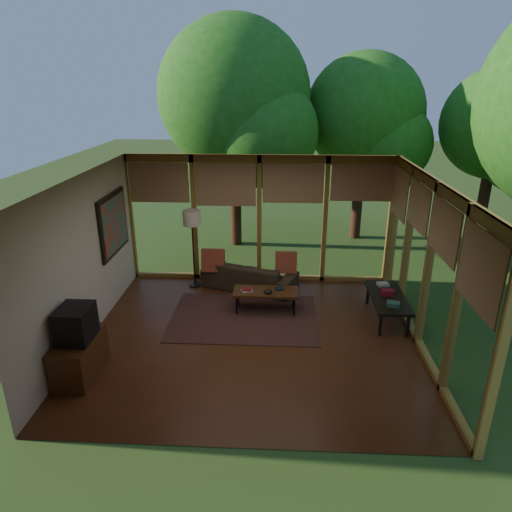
# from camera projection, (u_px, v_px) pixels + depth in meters

# --- Properties ---
(floor) EXTENTS (5.50, 5.50, 0.00)m
(floor) POSITION_uv_depth(u_px,v_px,m) (252.00, 338.00, 7.74)
(floor) COLOR #582C17
(floor) RESTS_ON ground
(ceiling) EXTENTS (5.50, 5.50, 0.00)m
(ceiling) POSITION_uv_depth(u_px,v_px,m) (252.00, 180.00, 6.77)
(ceiling) COLOR white
(ceiling) RESTS_ON ground
(wall_left) EXTENTS (0.04, 5.00, 2.70)m
(wall_left) POSITION_uv_depth(u_px,v_px,m) (83.00, 261.00, 7.39)
(wall_left) COLOR silver
(wall_left) RESTS_ON ground
(wall_front) EXTENTS (5.50, 0.04, 2.70)m
(wall_front) POSITION_uv_depth(u_px,v_px,m) (238.00, 350.00, 4.92)
(wall_front) COLOR silver
(wall_front) RESTS_ON ground
(window_wall_back) EXTENTS (5.50, 0.12, 2.70)m
(window_wall_back) POSITION_uv_depth(u_px,v_px,m) (259.00, 220.00, 9.59)
(window_wall_back) COLOR olive
(window_wall_back) RESTS_ON ground
(window_wall_right) EXTENTS (0.12, 5.00, 2.70)m
(window_wall_right) POSITION_uv_depth(u_px,v_px,m) (428.00, 267.00, 7.12)
(window_wall_right) COLOR olive
(window_wall_right) RESTS_ON ground
(exterior_lawn) EXTENTS (40.00, 40.00, 0.00)m
(exterior_lawn) POSITION_uv_depth(u_px,v_px,m) (512.00, 216.00, 14.81)
(exterior_lawn) COLOR #32521F
(exterior_lawn) RESTS_ON ground
(tree_nw) EXTENTS (3.67, 3.67, 5.57)m
(tree_nw) POSITION_uv_depth(u_px,v_px,m) (234.00, 97.00, 10.97)
(tree_nw) COLOR #3E2216
(tree_nw) RESTS_ON ground
(tree_ne) EXTENTS (3.03, 3.03, 4.81)m
(tree_ne) POSITION_uv_depth(u_px,v_px,m) (364.00, 114.00, 11.65)
(tree_ne) COLOR #3E2216
(tree_ne) RESTS_ON ground
(tree_far) EXTENTS (2.69, 2.69, 4.46)m
(tree_far) POSITION_uv_depth(u_px,v_px,m) (497.00, 124.00, 11.10)
(tree_far) COLOR #3E2216
(tree_far) RESTS_ON ground
(rug) EXTENTS (2.67, 1.89, 0.01)m
(rug) POSITION_uv_depth(u_px,v_px,m) (244.00, 317.00, 8.39)
(rug) COLOR brown
(rug) RESTS_ON floor
(sofa) EXTENTS (2.07, 1.36, 0.56)m
(sofa) POSITION_uv_depth(u_px,v_px,m) (250.00, 275.00, 9.51)
(sofa) COLOR #3A2B1D
(sofa) RESTS_ON floor
(pillow_left) EXTENTS (0.47, 0.25, 0.49)m
(pillow_left) POSITION_uv_depth(u_px,v_px,m) (213.00, 261.00, 9.38)
(pillow_left) COLOR maroon
(pillow_left) RESTS_ON sofa
(pillow_right) EXTENTS (0.44, 0.24, 0.46)m
(pillow_right) POSITION_uv_depth(u_px,v_px,m) (286.00, 263.00, 9.31)
(pillow_right) COLOR maroon
(pillow_right) RESTS_ON sofa
(ct_book_lower) EXTENTS (0.23, 0.20, 0.03)m
(ct_book_lower) POSITION_uv_depth(u_px,v_px,m) (247.00, 291.00, 8.45)
(ct_book_lower) COLOR #B4ACA3
(ct_book_lower) RESTS_ON coffee_table
(ct_book_upper) EXTENTS (0.17, 0.13, 0.03)m
(ct_book_upper) POSITION_uv_depth(u_px,v_px,m) (247.00, 289.00, 8.44)
(ct_book_upper) COLOR maroon
(ct_book_upper) RESTS_ON coffee_table
(ct_book_side) EXTENTS (0.19, 0.15, 0.03)m
(ct_book_side) POSITION_uv_depth(u_px,v_px,m) (279.00, 288.00, 8.54)
(ct_book_side) COLOR black
(ct_book_side) RESTS_ON coffee_table
(ct_bowl) EXTENTS (0.16, 0.16, 0.07)m
(ct_bowl) POSITION_uv_depth(u_px,v_px,m) (268.00, 291.00, 8.38)
(ct_bowl) COLOR black
(ct_bowl) RESTS_ON coffee_table
(media_cabinet) EXTENTS (0.50, 1.00, 0.60)m
(media_cabinet) POSITION_uv_depth(u_px,v_px,m) (80.00, 357.00, 6.67)
(media_cabinet) COLOR #502B15
(media_cabinet) RESTS_ON floor
(television) EXTENTS (0.45, 0.55, 0.50)m
(television) POSITION_uv_depth(u_px,v_px,m) (76.00, 324.00, 6.48)
(television) COLOR black
(television) RESTS_ON media_cabinet
(console_book_a) EXTENTS (0.25, 0.21, 0.08)m
(console_book_a) POSITION_uv_depth(u_px,v_px,m) (393.00, 304.00, 7.82)
(console_book_a) COLOR #335A4E
(console_book_a) RESTS_ON side_console
(console_book_b) EXTENTS (0.23, 0.18, 0.10)m
(console_book_b) POSITION_uv_depth(u_px,v_px,m) (388.00, 292.00, 8.23)
(console_book_b) COLOR maroon
(console_book_b) RESTS_ON side_console
(console_book_c) EXTENTS (0.23, 0.19, 0.06)m
(console_book_c) POSITION_uv_depth(u_px,v_px,m) (383.00, 284.00, 8.61)
(console_book_c) COLOR #B4ACA3
(console_book_c) RESTS_ON side_console
(floor_lamp) EXTENTS (0.36, 0.36, 1.65)m
(floor_lamp) POSITION_uv_depth(u_px,v_px,m) (192.00, 222.00, 9.21)
(floor_lamp) COLOR black
(floor_lamp) RESTS_ON floor
(coffee_table) EXTENTS (1.20, 0.50, 0.43)m
(coffee_table) POSITION_uv_depth(u_px,v_px,m) (266.00, 292.00, 8.50)
(coffee_table) COLOR #502B15
(coffee_table) RESTS_ON floor
(side_console) EXTENTS (0.60, 1.40, 0.46)m
(side_console) POSITION_uv_depth(u_px,v_px,m) (388.00, 298.00, 8.22)
(side_console) COLOR black
(side_console) RESTS_ON floor
(wall_painting) EXTENTS (0.06, 1.35, 1.15)m
(wall_painting) POSITION_uv_depth(u_px,v_px,m) (114.00, 224.00, 8.62)
(wall_painting) COLOR black
(wall_painting) RESTS_ON wall_left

